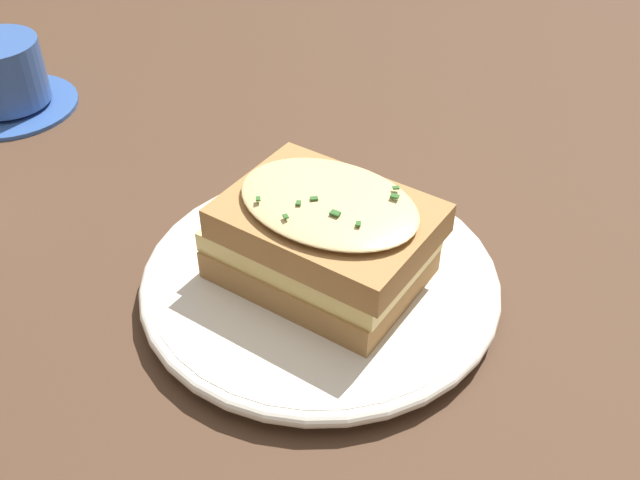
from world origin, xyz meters
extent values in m
plane|color=#473021|center=(0.00, 0.00, 0.00)|extent=(2.40, 2.40, 0.00)
cylinder|color=silver|center=(-0.01, 0.01, 0.01)|extent=(0.22, 0.22, 0.02)
torus|color=silver|center=(-0.01, 0.01, 0.01)|extent=(0.24, 0.24, 0.01)
cube|color=#A37542|center=(-0.01, 0.01, 0.03)|extent=(0.16, 0.15, 0.02)
cube|color=#EAD17A|center=(-0.01, 0.01, 0.05)|extent=(0.16, 0.14, 0.01)
cube|color=#A37542|center=(-0.02, 0.01, 0.06)|extent=(0.16, 0.15, 0.02)
ellipsoid|color=#DBBC7F|center=(-0.02, 0.01, 0.08)|extent=(0.14, 0.13, 0.01)
cube|color=#2D6028|center=(-0.06, 0.00, 0.08)|extent=(0.00, 0.00, 0.00)
cube|color=#2D6028|center=(-0.02, 0.03, 0.08)|extent=(0.01, 0.01, 0.00)
cube|color=#2D6028|center=(0.00, 0.02, 0.08)|extent=(0.00, 0.00, 0.00)
cube|color=#2D6028|center=(0.02, 0.02, 0.08)|extent=(0.00, 0.00, 0.00)
cube|color=#2D6028|center=(0.01, 0.03, 0.08)|extent=(0.00, 0.00, 0.00)
cube|color=#2D6028|center=(-0.06, 0.01, 0.08)|extent=(0.01, 0.01, 0.00)
cube|color=#2D6028|center=(-0.01, 0.01, 0.08)|extent=(0.01, 0.00, 0.00)
cube|color=#2D6028|center=(-0.04, 0.04, 0.08)|extent=(0.00, 0.00, 0.00)
cylinder|color=#33569E|center=(0.29, -0.22, 0.00)|extent=(0.12, 0.12, 0.01)
cylinder|color=#33569E|center=(0.29, -0.22, 0.04)|extent=(0.08, 0.08, 0.06)
camera|label=1|loc=(-0.04, 0.38, 0.35)|focal=42.00mm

